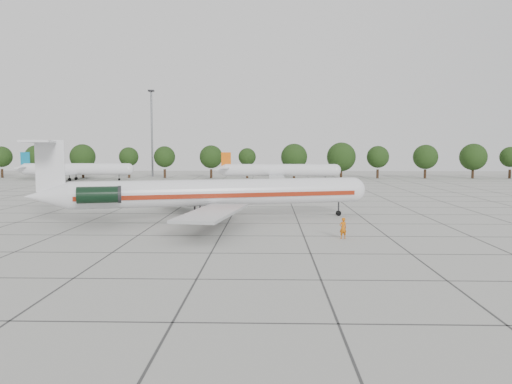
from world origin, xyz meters
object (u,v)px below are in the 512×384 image
ground_crew (343,228)px  bg_airliner_b (76,169)px  floodlight_mast (152,128)px  bg_airliner_c (279,170)px  main_airliner (202,193)px

ground_crew → bg_airliner_b: bearing=-75.7°
bg_airliner_b → floodlight_mast: size_ratio=1.11×
floodlight_mast → bg_airliner_c: bearing=-32.1°
bg_airliner_b → bg_airliner_c: 53.28m
bg_airliner_b → floodlight_mast: (15.86, 18.51, 11.37)m
ground_crew → bg_airliner_c: bearing=-107.3°
bg_airliner_b → bg_airliner_c: size_ratio=1.00×
main_airliner → floodlight_mast: floodlight_mast is taller
bg_airliner_b → floodlight_mast: bearing=49.4°
ground_crew → floodlight_mast: (-41.56, 101.19, 13.29)m
ground_crew → bg_airliner_b: (-57.42, 82.68, 1.92)m
bg_airliner_c → floodlight_mast: bearing=147.9°
ground_crew → bg_airliner_b: bg_airliner_b is taller
main_airliner → floodlight_mast: (-26.91, 90.01, 11.00)m
main_airliner → ground_crew: 18.57m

